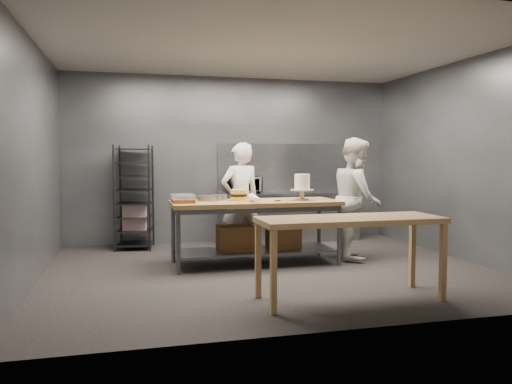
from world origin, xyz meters
TOP-DOWN VIEW (x-y plane):
  - ground at (0.00, 0.00)m, footprint 6.00×6.00m
  - back_wall at (0.00, 2.50)m, footprint 6.00×0.04m
  - work_table at (-0.11, 0.40)m, footprint 2.40×0.90m
  - near_counter at (0.44, -1.60)m, footprint 2.00×0.70m
  - back_counter at (1.00, 2.18)m, footprint 2.60×0.60m
  - splashback_panel at (1.00, 2.48)m, footprint 2.60×0.02m
  - speed_rack at (-1.79, 2.10)m, footprint 0.69×0.73m
  - chef_behind at (-0.19, 1.04)m, footprint 0.73×0.57m
  - chef_right at (1.49, 0.44)m, footprint 0.95×1.07m
  - microwave at (0.16, 2.18)m, footprint 0.54×0.37m
  - frosted_cake_stand at (0.57, 0.33)m, footprint 0.34×0.34m
  - layer_cake at (-0.34, 0.46)m, footprint 0.24×0.24m
  - cake_pans at (-0.83, 0.58)m, footprint 0.74×0.42m
  - piping_bag at (-0.18, 0.07)m, footprint 0.16×0.39m
  - offset_spatula at (0.26, 0.22)m, footprint 0.36×0.02m
  - pastry_clamshells at (-1.15, 0.39)m, footprint 0.31×0.47m

SIDE VIEW (x-z plane):
  - ground at x=0.00m, z-range 0.00..0.00m
  - back_counter at x=1.00m, z-range 0.00..0.90m
  - work_table at x=-0.11m, z-range 0.11..1.03m
  - near_counter at x=0.44m, z-range 0.36..1.26m
  - speed_rack at x=-1.79m, z-range -0.02..1.73m
  - chef_behind at x=-0.19m, z-range 0.00..1.77m
  - chef_right at x=1.49m, z-range 0.00..1.84m
  - offset_spatula at x=0.26m, z-range 0.92..0.93m
  - cake_pans at x=-0.83m, z-range 0.92..1.00m
  - pastry_clamshells at x=-1.15m, z-range 0.92..1.03m
  - piping_bag at x=-0.18m, z-range 0.92..1.04m
  - layer_cake at x=-0.34m, z-range 0.92..1.08m
  - microwave at x=0.16m, z-range 0.90..1.20m
  - frosted_cake_stand at x=0.57m, z-range 0.96..1.34m
  - splashback_panel at x=1.00m, z-range 0.90..1.80m
  - back_wall at x=0.00m, z-range 0.00..3.00m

